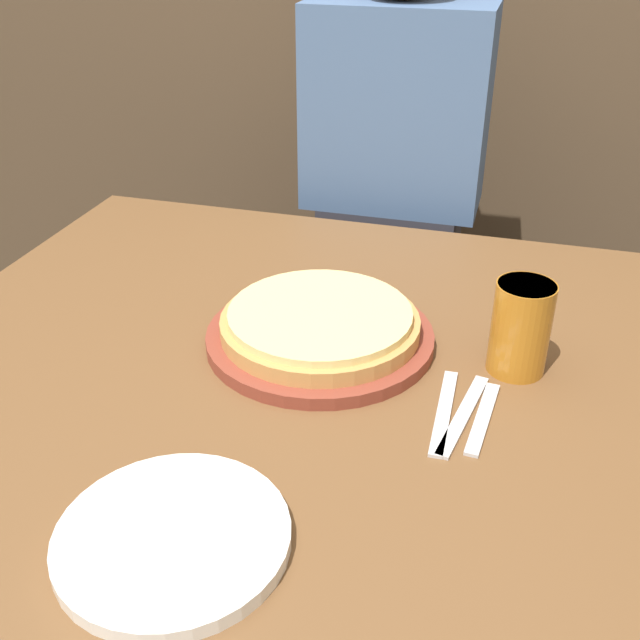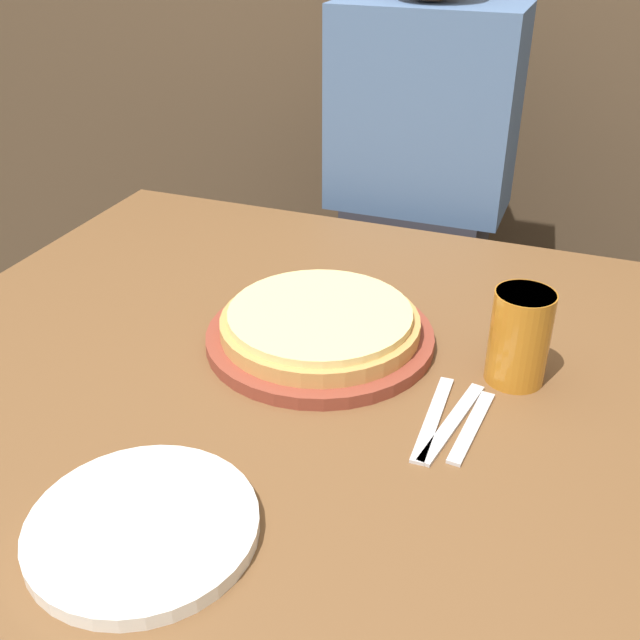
{
  "view_description": "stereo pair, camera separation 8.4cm",
  "coord_description": "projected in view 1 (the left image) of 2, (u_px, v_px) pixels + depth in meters",
  "views": [
    {
      "loc": [
        0.32,
        -0.85,
        1.3
      ],
      "look_at": [
        0.06,
        0.07,
        0.74
      ],
      "focal_mm": 42.0,
      "sensor_mm": 36.0,
      "label": 1
    },
    {
      "loc": [
        0.4,
        -0.82,
        1.3
      ],
      "look_at": [
        0.06,
        0.07,
        0.74
      ],
      "focal_mm": 42.0,
      "sensor_mm": 36.0,
      "label": 2
    }
  ],
  "objects": [
    {
      "name": "dining_table",
      "position": [
        277.0,
        537.0,
        1.25
      ],
      "size": [
        1.12,
        1.08,
        0.7
      ],
      "color": "brown",
      "rests_on": "ground_plane"
    },
    {
      "name": "pizza_on_board",
      "position": [
        320.0,
        328.0,
        1.11
      ],
      "size": [
        0.34,
        0.34,
        0.06
      ],
      "color": "brown",
      "rests_on": "dining_table"
    },
    {
      "name": "beer_glass",
      "position": [
        521.0,
        324.0,
        1.03
      ],
      "size": [
        0.08,
        0.08,
        0.13
      ],
      "color": "#B7701E",
      "rests_on": "dining_table"
    },
    {
      "name": "dinner_plate",
      "position": [
        173.0,
        538.0,
        0.78
      ],
      "size": [
        0.25,
        0.25,
        0.02
      ],
      "color": "white",
      "rests_on": "dining_table"
    },
    {
      "name": "fork",
      "position": [
        444.0,
        412.0,
        0.97
      ],
      "size": [
        0.02,
        0.18,
        0.0
      ],
      "color": "silver",
      "rests_on": "dining_table"
    },
    {
      "name": "dinner_knife",
      "position": [
        463.0,
        415.0,
        0.97
      ],
      "size": [
        0.05,
        0.18,
        0.0
      ],
      "color": "silver",
      "rests_on": "dining_table"
    },
    {
      "name": "spoon",
      "position": [
        483.0,
        418.0,
        0.96
      ],
      "size": [
        0.03,
        0.16,
        0.0
      ],
      "color": "silver",
      "rests_on": "dining_table"
    },
    {
      "name": "diner_person",
      "position": [
        391.0,
        226.0,
        1.71
      ],
      "size": [
        0.38,
        0.2,
        1.28
      ],
      "color": "#33333D",
      "rests_on": "ground_plane"
    }
  ]
}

